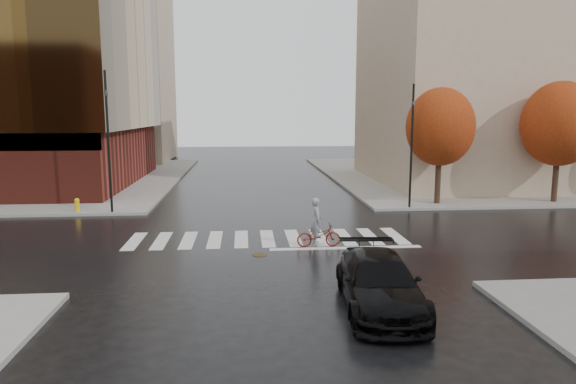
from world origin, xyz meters
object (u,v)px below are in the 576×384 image
(cyclist, at_px, (318,230))
(traffic_light_ne, at_px, (412,139))
(fire_hydrant, at_px, (77,204))
(traffic_light_nw, at_px, (108,133))
(sedan, at_px, (379,282))

(cyclist, relative_size, traffic_light_ne, 0.30)
(traffic_light_ne, bearing_deg, fire_hydrant, 0.83)
(fire_hydrant, bearing_deg, cyclist, -33.00)
(fire_hydrant, bearing_deg, traffic_light_ne, -0.65)
(cyclist, distance_m, fire_hydrant, 13.77)
(traffic_light_nw, distance_m, traffic_light_ne, 15.85)
(cyclist, distance_m, traffic_light_ne, 10.04)
(traffic_light_ne, height_order, fire_hydrant, traffic_light_ne)
(cyclist, xyz_separation_m, traffic_light_ne, (6.11, 7.30, 3.18))
(traffic_light_nw, relative_size, fire_hydrant, 10.01)
(cyclist, relative_size, traffic_light_nw, 0.27)
(traffic_light_ne, distance_m, fire_hydrant, 17.97)
(sedan, relative_size, traffic_light_ne, 0.75)
(sedan, distance_m, traffic_light_ne, 15.15)
(cyclist, bearing_deg, traffic_light_nw, 50.18)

